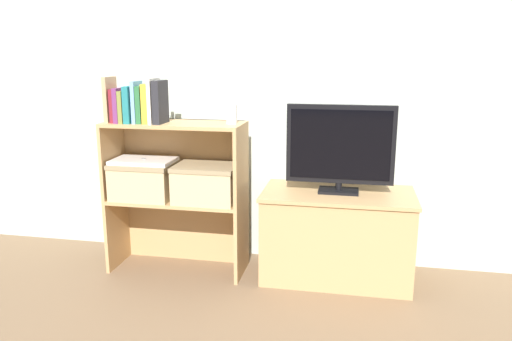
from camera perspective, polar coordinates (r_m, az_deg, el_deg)
name	(u,v)px	position (r m, az deg, el deg)	size (l,w,h in m)	color
ground_plane	(251,286)	(2.84, -0.63, -13.08)	(16.00, 16.00, 0.00)	brown
wall_back	(267,64)	(3.02, 1.23, 12.10)	(10.00, 0.05, 2.40)	#B2BCB2
tv_stand	(337,235)	(2.90, 9.21, -7.27)	(0.84, 0.47, 0.51)	tan
tv	(340,147)	(2.76, 9.60, 2.70)	(0.59, 0.14, 0.49)	black
bookshelf_lower_tier	(181,221)	(3.05, -8.55, -5.74)	(0.79, 0.31, 0.44)	tan
bookshelf_upper_tier	(179,149)	(2.93, -8.83, 2.45)	(0.79, 0.31, 0.44)	tan
book_tan	(110,100)	(2.94, -16.33, 7.79)	(0.02, 0.13, 0.25)	tan
book_maroon	(116,106)	(2.93, -15.75, 7.16)	(0.02, 0.12, 0.19)	maroon
book_plum	(121,105)	(2.91, -15.20, 7.23)	(0.03, 0.15, 0.19)	#6B2D66
book_olive	(126,107)	(2.90, -14.67, 7.09)	(0.03, 0.16, 0.18)	olive
book_teal	(131,104)	(2.88, -14.07, 7.35)	(0.04, 0.16, 0.20)	#1E7075
book_skyblue	(137,102)	(2.87, -13.44, 7.62)	(0.02, 0.12, 0.23)	#709ECC
book_forest	(142,104)	(2.86, -12.87, 7.38)	(0.03, 0.13, 0.21)	#286638
book_mustard	(149,103)	(2.84, -12.16, 7.50)	(0.04, 0.13, 0.22)	gold
book_ivory	(154,101)	(2.83, -11.59, 7.81)	(0.02, 0.15, 0.25)	silver
book_charcoal	(160,102)	(2.81, -10.88, 7.69)	(0.04, 0.15, 0.24)	#232328
baby_monitor	(232,114)	(2.75, -2.77, 6.44)	(0.05, 0.03, 0.14)	white
storage_basket_left	(145,178)	(2.97, -12.61, -0.86)	(0.35, 0.28, 0.21)	tan
storage_basket_right	(207,181)	(2.84, -5.65, -1.23)	(0.35, 0.28, 0.21)	tan
laptop	(144,161)	(2.95, -12.71, 1.12)	(0.35, 0.23, 0.02)	white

